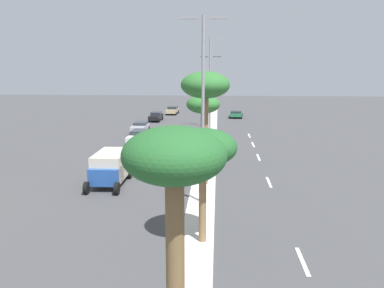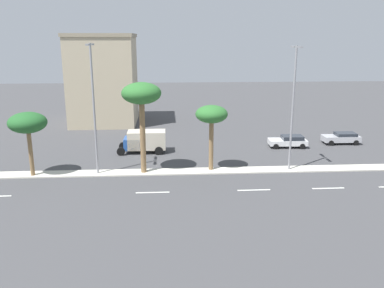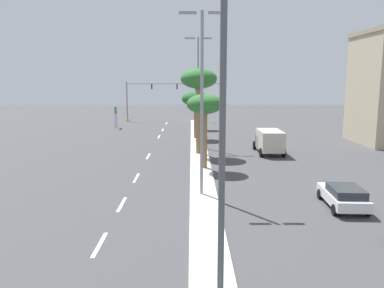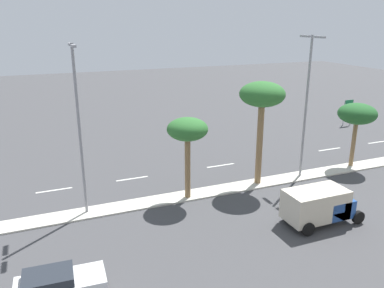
{
  "view_description": "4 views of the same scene",
  "coord_description": "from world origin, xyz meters",
  "px_view_note": "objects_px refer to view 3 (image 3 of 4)",
  "views": [
    {
      "loc": [
        1.04,
        1.61,
        9.15
      ],
      "look_at": [
        -0.74,
        28.8,
        3.67
      ],
      "focal_mm": 37.53,
      "sensor_mm": 36.0,
      "label": 1
    },
    {
      "loc": [
        36.41,
        33.48,
        12.43
      ],
      "look_at": [
        -3.52,
        36.06,
        1.83
      ],
      "focal_mm": 37.52,
      "sensor_mm": 36.0,
      "label": 2
    },
    {
      "loc": [
        0.79,
        70.29,
        7.73
      ],
      "look_at": [
        0.75,
        37.62,
        2.15
      ],
      "focal_mm": 36.59,
      "sensor_mm": 36.0,
      "label": 3
    },
    {
      "loc": [
        -25.93,
        47.7,
        13.2
      ],
      "look_at": [
        2.42,
        36.22,
        3.42
      ],
      "focal_mm": 36.59,
      "sensor_mm": 36.0,
      "label": 4
    }
  ],
  "objects_px": {
    "palm_tree_left": "(197,86)",
    "directional_road_sign": "(116,113)",
    "traffic_signal_gantry": "(154,95)",
    "street_lamp_front": "(202,92)",
    "street_lamp_inboard": "(222,136)",
    "palm_tree_mid": "(199,81)",
    "street_lamp_right": "(198,85)",
    "sedan_white_right": "(343,196)",
    "box_truck": "(269,141)",
    "palm_tree_far": "(195,99)",
    "palm_tree_right": "(205,106)"
  },
  "relations": [
    {
      "from": "directional_road_sign",
      "to": "street_lamp_front",
      "type": "bearing_deg",
      "value": 109.43
    },
    {
      "from": "palm_tree_far",
      "to": "street_lamp_right",
      "type": "distance_m",
      "value": 6.24
    },
    {
      "from": "palm_tree_left",
      "to": "palm_tree_far",
      "type": "xyz_separation_m",
      "value": [
        0.28,
        10.27,
        -1.51
      ]
    },
    {
      "from": "palm_tree_far",
      "to": "street_lamp_right",
      "type": "relative_size",
      "value": 0.5
    },
    {
      "from": "palm_tree_left",
      "to": "palm_tree_mid",
      "type": "height_order",
      "value": "palm_tree_mid"
    },
    {
      "from": "traffic_signal_gantry",
      "to": "palm_tree_left",
      "type": "height_order",
      "value": "palm_tree_left"
    },
    {
      "from": "palm_tree_left",
      "to": "street_lamp_inboard",
      "type": "bearing_deg",
      "value": 90.16
    },
    {
      "from": "traffic_signal_gantry",
      "to": "palm_tree_left",
      "type": "distance_m",
      "value": 12.64
    },
    {
      "from": "street_lamp_front",
      "to": "street_lamp_inboard",
      "type": "distance_m",
      "value": 13.73
    },
    {
      "from": "street_lamp_right",
      "to": "sedan_white_right",
      "type": "relative_size",
      "value": 2.67
    },
    {
      "from": "directional_road_sign",
      "to": "palm_tree_mid",
      "type": "relative_size",
      "value": 0.39
    },
    {
      "from": "traffic_signal_gantry",
      "to": "box_truck",
      "type": "height_order",
      "value": "traffic_signal_gantry"
    },
    {
      "from": "street_lamp_right",
      "to": "street_lamp_inboard",
      "type": "height_order",
      "value": "street_lamp_right"
    },
    {
      "from": "palm_tree_far",
      "to": "street_lamp_front",
      "type": "relative_size",
      "value": 0.51
    },
    {
      "from": "palm_tree_mid",
      "to": "street_lamp_front",
      "type": "distance_m",
      "value": 14.01
    },
    {
      "from": "palm_tree_far",
      "to": "sedan_white_right",
      "type": "height_order",
      "value": "palm_tree_far"
    },
    {
      "from": "palm_tree_right",
      "to": "street_lamp_front",
      "type": "relative_size",
      "value": 0.54
    },
    {
      "from": "palm_tree_far",
      "to": "street_lamp_right",
      "type": "height_order",
      "value": "street_lamp_right"
    },
    {
      "from": "palm_tree_right",
      "to": "box_truck",
      "type": "relative_size",
      "value": 1.18
    },
    {
      "from": "palm_tree_far",
      "to": "palm_tree_right",
      "type": "relative_size",
      "value": 0.94
    },
    {
      "from": "palm_tree_mid",
      "to": "street_lamp_right",
      "type": "bearing_deg",
      "value": -90.01
    },
    {
      "from": "directional_road_sign",
      "to": "sedan_white_right",
      "type": "relative_size",
      "value": 0.73
    },
    {
      "from": "street_lamp_front",
      "to": "street_lamp_inboard",
      "type": "xyz_separation_m",
      "value": [
        -0.25,
        13.71,
        -0.81
      ]
    },
    {
      "from": "sedan_white_right",
      "to": "street_lamp_right",
      "type": "bearing_deg",
      "value": -68.05
    },
    {
      "from": "directional_road_sign",
      "to": "street_lamp_right",
      "type": "height_order",
      "value": "street_lamp_right"
    },
    {
      "from": "palm_tree_mid",
      "to": "palm_tree_right",
      "type": "height_order",
      "value": "palm_tree_mid"
    },
    {
      "from": "palm_tree_right",
      "to": "street_lamp_right",
      "type": "bearing_deg",
      "value": -87.93
    },
    {
      "from": "street_lamp_inboard",
      "to": "box_truck",
      "type": "xyz_separation_m",
      "value": [
        -7.05,
        -28.08,
        -4.7
      ]
    },
    {
      "from": "traffic_signal_gantry",
      "to": "palm_tree_mid",
      "type": "xyz_separation_m",
      "value": [
        -7.34,
        30.59,
        2.61
      ]
    },
    {
      "from": "palm_tree_left",
      "to": "palm_tree_right",
      "type": "xyz_separation_m",
      "value": [
        -0.34,
        26.95,
        -1.14
      ]
    },
    {
      "from": "palm_tree_right",
      "to": "directional_road_sign",
      "type": "bearing_deg",
      "value": -65.01
    },
    {
      "from": "palm_tree_left",
      "to": "street_lamp_inboard",
      "type": "relative_size",
      "value": 0.75
    },
    {
      "from": "street_lamp_front",
      "to": "palm_tree_mid",
      "type": "bearing_deg",
      "value": -90.23
    },
    {
      "from": "street_lamp_right",
      "to": "street_lamp_front",
      "type": "distance_m",
      "value": 18.31
    },
    {
      "from": "directional_road_sign",
      "to": "palm_tree_left",
      "type": "xyz_separation_m",
      "value": [
        -12.44,
        0.47,
        4.17
      ]
    },
    {
      "from": "directional_road_sign",
      "to": "palm_tree_right",
      "type": "relative_size",
      "value": 0.52
    },
    {
      "from": "traffic_signal_gantry",
      "to": "street_lamp_front",
      "type": "xyz_separation_m",
      "value": [
        -7.28,
        44.59,
        2.1
      ]
    },
    {
      "from": "street_lamp_right",
      "to": "street_lamp_inboard",
      "type": "xyz_separation_m",
      "value": [
        -0.19,
        32.01,
        -0.93
      ]
    },
    {
      "from": "street_lamp_right",
      "to": "street_lamp_inboard",
      "type": "relative_size",
      "value": 1.18
    },
    {
      "from": "directional_road_sign",
      "to": "palm_tree_far",
      "type": "distance_m",
      "value": 16.44
    },
    {
      "from": "palm_tree_left",
      "to": "directional_road_sign",
      "type": "bearing_deg",
      "value": -2.18
    },
    {
      "from": "palm_tree_mid",
      "to": "box_truck",
      "type": "relative_size",
      "value": 1.59
    },
    {
      "from": "palm_tree_mid",
      "to": "box_truck",
      "type": "bearing_deg",
      "value": -177.03
    },
    {
      "from": "street_lamp_front",
      "to": "palm_tree_right",
      "type": "bearing_deg",
      "value": -93.38
    },
    {
      "from": "sedan_white_right",
      "to": "street_lamp_front",
      "type": "bearing_deg",
      "value": -16.57
    },
    {
      "from": "traffic_signal_gantry",
      "to": "palm_tree_mid",
      "type": "relative_size",
      "value": 2.13
    },
    {
      "from": "palm_tree_right",
      "to": "street_lamp_front",
      "type": "xyz_separation_m",
      "value": [
        0.45,
        7.55,
        1.45
      ]
    },
    {
      "from": "palm_tree_far",
      "to": "sedan_white_right",
      "type": "xyz_separation_m",
      "value": [
        -8.62,
        26.74,
        -4.26
      ]
    },
    {
      "from": "directional_road_sign",
      "to": "palm_tree_left",
      "type": "distance_m",
      "value": 13.13
    },
    {
      "from": "palm_tree_mid",
      "to": "street_lamp_front",
      "type": "height_order",
      "value": "street_lamp_front"
    }
  ]
}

